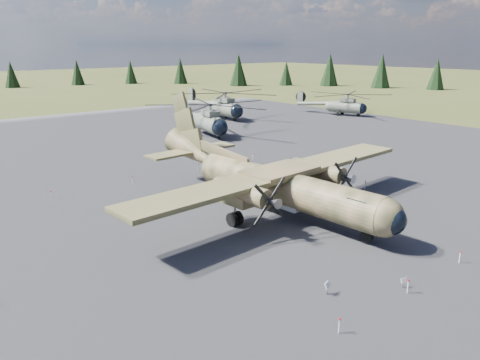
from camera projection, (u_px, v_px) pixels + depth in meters
ground at (231, 231)px, 35.17m from camera, size 500.00×500.00×0.00m
apron at (163, 199)px, 42.59m from camera, size 120.00×120.00×0.04m
transport_plane at (270, 179)px, 38.82m from camera, size 29.25×26.54×9.64m
helicopter_near at (209, 113)px, 70.86m from camera, size 23.14×24.47×4.95m
helicopter_mid at (224, 100)px, 86.85m from camera, size 20.59×23.85×5.07m
helicopter_far at (346, 100)px, 91.65m from camera, size 21.14×21.57×4.27m
info_placard_left at (327, 286)px, 26.09m from camera, size 0.53×0.34×0.77m
info_placard_right at (404, 281)px, 26.85m from camera, size 0.42×0.26×0.61m
barrier_fence at (227, 226)px, 34.69m from camera, size 33.12×29.62×0.85m
treeline at (253, 180)px, 31.08m from camera, size 288.00×286.83×10.98m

